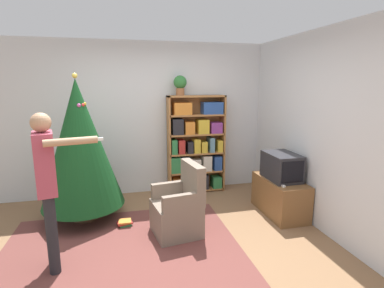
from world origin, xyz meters
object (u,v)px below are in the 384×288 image
object	(u,v)px
christmas_tree	(80,144)
potted_plant	(180,84)
bookshelf	(196,146)
standing_person	(48,180)
armchair	(179,210)
television	(282,166)

from	to	relation	value
christmas_tree	potted_plant	xyz separation A→B (m)	(1.55, 0.74, 0.81)
bookshelf	standing_person	xyz separation A→B (m)	(-2.00, -1.90, 0.14)
standing_person	potted_plant	xyz separation A→B (m)	(1.73, 1.91, 0.93)
standing_person	potted_plant	world-z (taller)	potted_plant
armchair	television	bearing A→B (deg)	89.91
standing_person	television	bearing A→B (deg)	89.95
christmas_tree	standing_person	size ratio (longest dim) A/B	1.25
television	armchair	distance (m)	1.63
christmas_tree	standing_person	bearing A→B (deg)	-98.51
television	christmas_tree	world-z (taller)	christmas_tree
armchair	potted_plant	world-z (taller)	potted_plant
television	armchair	size ratio (longest dim) A/B	0.64
armchair	potted_plant	bearing A→B (deg)	158.98
bookshelf	standing_person	world-z (taller)	bookshelf
television	standing_person	bearing A→B (deg)	-167.19
armchair	potted_plant	distance (m)	2.18
armchair	standing_person	world-z (taller)	standing_person
christmas_tree	armchair	bearing A→B (deg)	-30.53
television	christmas_tree	xyz separation A→B (m)	(-2.80, 0.49, 0.37)
armchair	potted_plant	xyz separation A→B (m)	(0.32, 1.47, 1.58)
bookshelf	christmas_tree	bearing A→B (deg)	-158.04
christmas_tree	standing_person	distance (m)	1.18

